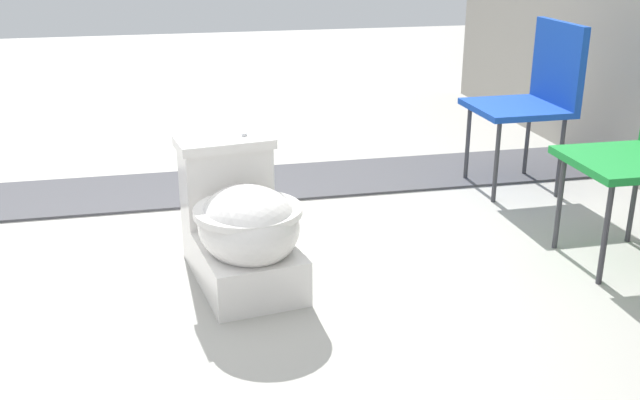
{
  "coord_description": "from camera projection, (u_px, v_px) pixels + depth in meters",
  "views": [
    {
      "loc": [
        2.55,
        0.02,
        1.28
      ],
      "look_at": [
        -0.04,
        0.58,
        0.3
      ],
      "focal_mm": 42.0,
      "sensor_mm": 36.0,
      "label": 1
    }
  ],
  "objects": [
    {
      "name": "folding_chair_left",
      "position": [
        537.0,
        89.0,
        3.7
      ],
      "size": [
        0.45,
        0.45,
        0.83
      ],
      "rotation": [
        0.0,
        0.0,
        -1.56
      ],
      "color": "#1947B2",
      "rests_on": "ground"
    },
    {
      "name": "ground_plane",
      "position": [
        169.0,
        291.0,
        2.77
      ],
      "size": [
        14.0,
        14.0,
        0.0
      ],
      "primitive_type": "plane",
      "color": "#A8A59E"
    },
    {
      "name": "toilet",
      "position": [
        242.0,
        226.0,
        2.78
      ],
      "size": [
        0.68,
        0.47,
        0.52
      ],
      "rotation": [
        0.0,
        0.0,
        0.15
      ],
      "color": "white",
      "rests_on": "ground"
    },
    {
      "name": "gravel_strip",
      "position": [
        260.0,
        183.0,
        3.9
      ],
      "size": [
        0.56,
        8.0,
        0.01
      ],
      "primitive_type": "cube",
      "color": "#4C4C51",
      "rests_on": "ground"
    }
  ]
}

